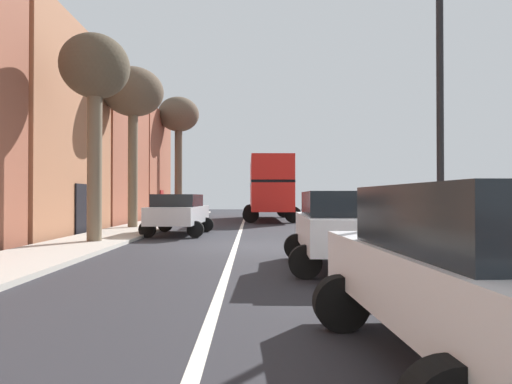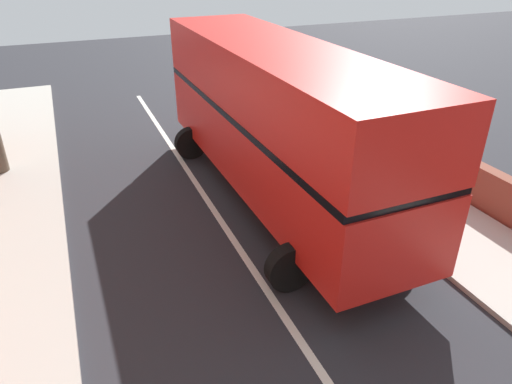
# 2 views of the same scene
# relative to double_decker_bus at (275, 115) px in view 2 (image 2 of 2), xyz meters

# --- Properties ---
(double_decker_bus) EXTENTS (3.63, 10.31, 4.06)m
(double_decker_bus) POSITION_rel_double_decker_bus_xyz_m (0.00, 0.00, 0.00)
(double_decker_bus) COLOR red
(double_decker_bus) RESTS_ON ground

